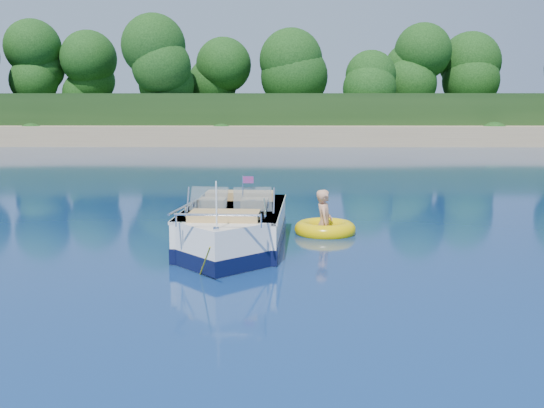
% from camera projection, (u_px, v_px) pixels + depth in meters
% --- Properties ---
extents(ground, '(160.00, 160.00, 0.00)m').
position_uv_depth(ground, '(350.00, 263.00, 11.00)').
color(ground, '#091A40').
rests_on(ground, ground).
extents(shoreline, '(170.00, 59.00, 6.00)m').
position_uv_depth(shoreline, '(288.00, 124.00, 73.85)').
color(shoreline, '#A1845D').
rests_on(shoreline, ground).
extents(treeline, '(150.00, 7.12, 8.19)m').
position_uv_depth(treeline, '(294.00, 76.00, 50.66)').
color(treeline, black).
rests_on(treeline, ground).
extents(motorboat, '(2.14, 5.44, 1.81)m').
position_uv_depth(motorboat, '(233.00, 231.00, 12.12)').
color(motorboat, white).
rests_on(motorboat, ground).
extents(tow_tube, '(1.55, 1.55, 0.36)m').
position_uv_depth(tow_tube, '(325.00, 229.00, 13.60)').
color(tow_tube, '#FBD003').
rests_on(tow_tube, ground).
extents(boy, '(0.41, 0.85, 1.65)m').
position_uv_depth(boy, '(324.00, 234.00, 13.55)').
color(boy, tan).
rests_on(boy, ground).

